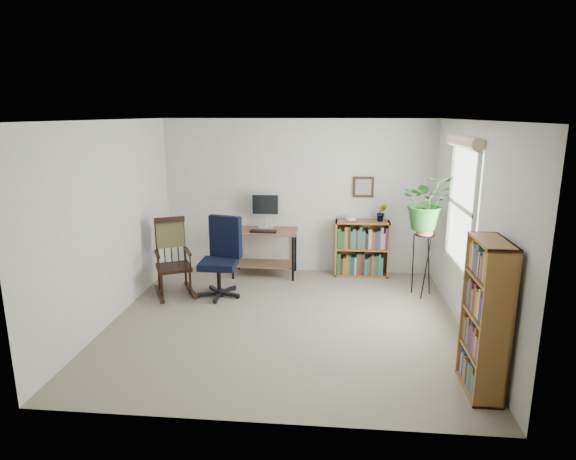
# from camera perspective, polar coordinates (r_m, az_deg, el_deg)

# --- Properties ---
(floor) EXTENTS (4.20, 4.00, 0.00)m
(floor) POSITION_cam_1_polar(r_m,az_deg,el_deg) (5.99, -0.37, -10.73)
(floor) COLOR gray
(floor) RESTS_ON ground
(ceiling) EXTENTS (4.20, 4.00, 0.00)m
(ceiling) POSITION_cam_1_polar(r_m,az_deg,el_deg) (5.45, -0.41, 12.91)
(ceiling) COLOR white
(ceiling) RESTS_ON ground
(wall_back) EXTENTS (4.20, 0.00, 2.40)m
(wall_back) POSITION_cam_1_polar(r_m,az_deg,el_deg) (7.55, 1.14, 3.96)
(wall_back) COLOR silver
(wall_back) RESTS_ON ground
(wall_front) EXTENTS (4.20, 0.00, 2.40)m
(wall_front) POSITION_cam_1_polar(r_m,az_deg,el_deg) (3.69, -3.53, -6.50)
(wall_front) COLOR silver
(wall_front) RESTS_ON ground
(wall_left) EXTENTS (0.00, 4.00, 2.40)m
(wall_left) POSITION_cam_1_polar(r_m,az_deg,el_deg) (6.17, -20.18, 0.91)
(wall_left) COLOR silver
(wall_left) RESTS_ON ground
(wall_right) EXTENTS (0.00, 4.00, 2.40)m
(wall_right) POSITION_cam_1_polar(r_m,az_deg,el_deg) (5.78, 20.80, 0.05)
(wall_right) COLOR silver
(wall_right) RESTS_ON ground
(window) EXTENTS (0.12, 1.20, 1.50)m
(window) POSITION_cam_1_polar(r_m,az_deg,el_deg) (6.02, 19.86, 2.58)
(window) COLOR silver
(window) RESTS_ON wall_right
(desk) EXTENTS (1.00, 0.55, 0.72)m
(desk) POSITION_cam_1_polar(r_m,az_deg,el_deg) (7.50, -2.78, -2.70)
(desk) COLOR brown
(desk) RESTS_ON floor
(monitor) EXTENTS (0.46, 0.16, 0.56)m
(monitor) POSITION_cam_1_polar(r_m,az_deg,el_deg) (7.48, -2.68, 2.31)
(monitor) COLOR silver
(monitor) RESTS_ON desk
(keyboard) EXTENTS (0.40, 0.15, 0.02)m
(keyboard) POSITION_cam_1_polar(r_m,az_deg,el_deg) (7.29, -2.95, -0.15)
(keyboard) COLOR black
(keyboard) RESTS_ON desk
(office_chair) EXTENTS (0.75, 0.75, 1.12)m
(office_chair) POSITION_cam_1_polar(r_m,az_deg,el_deg) (6.63, -8.28, -3.26)
(office_chair) COLOR black
(office_chair) RESTS_ON floor
(rocking_chair) EXTENTS (0.92, 1.10, 1.09)m
(rocking_chair) POSITION_cam_1_polar(r_m,az_deg,el_deg) (6.81, -13.46, -3.14)
(rocking_chair) COLOR black
(rocking_chair) RESTS_ON floor
(low_bookshelf) EXTENTS (0.82, 0.27, 0.87)m
(low_bookshelf) POSITION_cam_1_polar(r_m,az_deg,el_deg) (7.54, 8.72, -2.18)
(low_bookshelf) COLOR olive
(low_bookshelf) RESTS_ON floor
(tall_bookshelf) EXTENTS (0.27, 0.62, 1.42)m
(tall_bookshelf) POSITION_cam_1_polar(r_m,az_deg,el_deg) (4.66, 22.36, -9.61)
(tall_bookshelf) COLOR olive
(tall_bookshelf) RESTS_ON floor
(plant_stand) EXTENTS (0.33, 0.33, 1.02)m
(plant_stand) POSITION_cam_1_polar(r_m,az_deg,el_deg) (6.86, 15.69, -3.47)
(plant_stand) COLOR black
(plant_stand) RESTS_ON floor
(spider_plant) EXTENTS (1.69, 1.88, 1.46)m
(spider_plant) POSITION_cam_1_polar(r_m,az_deg,el_deg) (6.62, 16.34, 6.24)
(spider_plant) COLOR #265F21
(spider_plant) RESTS_ON plant_stand
(potted_plant_small) EXTENTS (0.13, 0.24, 0.11)m
(potted_plant_small) POSITION_cam_1_polar(r_m,az_deg,el_deg) (7.45, 11.00, 1.42)
(potted_plant_small) COLOR #265F21
(potted_plant_small) RESTS_ON low_bookshelf
(framed_picture) EXTENTS (0.32, 0.04, 0.32)m
(framed_picture) POSITION_cam_1_polar(r_m,az_deg,el_deg) (7.49, 8.92, 5.06)
(framed_picture) COLOR black
(framed_picture) RESTS_ON wall_back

